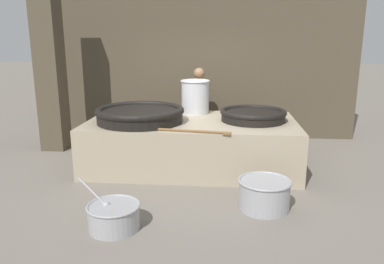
{
  "coord_description": "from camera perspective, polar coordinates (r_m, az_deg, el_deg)",
  "views": [
    {
      "loc": [
        0.58,
        -6.28,
        2.19
      ],
      "look_at": [
        0.0,
        0.0,
        0.62
      ],
      "focal_mm": 35.0,
      "sensor_mm": 36.0,
      "label": 1
    }
  ],
  "objects": [
    {
      "name": "prep_bowl_vegetables",
      "position": [
        4.61,
        -11.84,
        -12.31
      ],
      "size": [
        0.8,
        0.63,
        0.56
      ],
      "color": "#9E9EA3",
      "rests_on": "ground_plane"
    },
    {
      "name": "giant_wok_near",
      "position": [
        6.35,
        -7.92,
        2.72
      ],
      "size": [
        1.49,
        1.49,
        0.25
      ],
      "color": "black",
      "rests_on": "hearth_platform"
    },
    {
      "name": "prep_bowl_meat",
      "position": [
        5.08,
        10.95,
        -9.1
      ],
      "size": [
        0.7,
        0.7,
        0.4
      ],
      "color": "#9E9EA3",
      "rests_on": "ground_plane"
    },
    {
      "name": "back_wall",
      "position": [
        8.57,
        1.42,
        10.87
      ],
      "size": [
        6.85,
        0.24,
        3.46
      ],
      "primitive_type": "cube",
      "color": "#4C4233",
      "rests_on": "ground_plane"
    },
    {
      "name": "cook",
      "position": [
        7.81,
        1.02,
        4.3
      ],
      "size": [
        0.4,
        0.61,
        1.63
      ],
      "rotation": [
        0.0,
        0.0,
        3.25
      ],
      "color": "#8C6647",
      "rests_on": "ground_plane"
    },
    {
      "name": "hearth_platform",
      "position": [
        6.55,
        0.0,
        -1.76
      ],
      "size": [
        3.56,
        1.87,
        0.83
      ],
      "color": "tan",
      "rests_on": "ground_plane"
    },
    {
      "name": "giant_wok_far",
      "position": [
        6.47,
        9.29,
        2.6
      ],
      "size": [
        1.12,
        1.12,
        0.2
      ],
      "color": "black",
      "rests_on": "hearth_platform"
    },
    {
      "name": "stirring_paddle",
      "position": [
        5.62,
        -0.59,
        0.17
      ],
      "size": [
        1.41,
        0.25,
        0.04
      ],
      "rotation": [
        0.0,
        0.0,
        -0.13
      ],
      "color": "brown",
      "rests_on": "hearth_platform"
    },
    {
      "name": "ground_plane",
      "position": [
        6.67,
        0.0,
        -5.2
      ],
      "size": [
        60.0,
        60.0,
        0.0
      ],
      "primitive_type": "plane",
      "color": "slate"
    },
    {
      "name": "support_pillar",
      "position": [
        7.94,
        -20.87,
        9.74
      ],
      "size": [
        0.47,
        0.47,
        3.46
      ],
      "primitive_type": "cube",
      "color": "#4C4233",
      "rests_on": "ground_plane"
    },
    {
      "name": "stock_pot",
      "position": [
        7.03,
        0.53,
        5.47
      ],
      "size": [
        0.55,
        0.55,
        0.62
      ],
      "color": "silver",
      "rests_on": "hearth_platform"
    }
  ]
}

